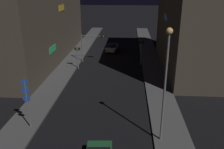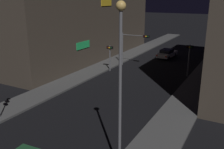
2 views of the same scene
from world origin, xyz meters
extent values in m
cube|color=#4C4C4C|center=(-6.45, 30.13, 0.09)|extent=(3.04, 64.25, 0.18)
cube|color=#4C4C4C|center=(6.45, 30.13, 0.09)|extent=(3.04, 64.25, 0.18)
cube|color=#473D33|center=(-13.81, 30.89, 9.14)|extent=(11.68, 30.18, 18.29)
cube|color=#26CC66|center=(-7.93, 24.85, 3.29)|extent=(0.08, 2.80, 0.90)
cube|color=yellow|center=(-7.93, 30.89, 8.41)|extent=(0.08, 2.80, 0.90)
cube|color=#473D33|center=(12.25, 27.66, 8.16)|extent=(8.58, 20.04, 16.32)
cube|color=yellow|center=(7.93, 23.65, 2.94)|extent=(0.08, 2.80, 0.90)
cube|color=#337FE5|center=(7.93, 27.66, 7.51)|extent=(0.08, 2.80, 0.90)
cube|color=silver|center=(-0.39, 36.72, 0.62)|extent=(2.22, 4.55, 0.60)
cube|color=black|center=(-0.41, 36.52, 1.17)|extent=(1.77, 2.12, 0.50)
cube|color=red|center=(-1.35, 34.59, 0.72)|extent=(0.24, 0.08, 0.16)
cube|color=red|center=(0.14, 34.44, 0.72)|extent=(0.24, 0.08, 0.16)
cylinder|color=black|center=(-1.05, 38.16, 0.32)|extent=(0.28, 0.66, 0.64)
cylinder|color=black|center=(0.54, 38.00, 0.32)|extent=(0.28, 0.66, 0.64)
cylinder|color=black|center=(-1.32, 35.44, 0.32)|extent=(0.28, 0.66, 0.64)
cylinder|color=black|center=(0.28, 35.29, 0.32)|extent=(0.28, 0.66, 0.64)
cylinder|color=slate|center=(-4.68, 29.62, 2.26)|extent=(0.16, 0.16, 4.52)
cylinder|color=slate|center=(-2.94, 29.62, 4.27)|extent=(3.47, 0.10, 0.10)
cube|color=black|center=(-1.21, 29.62, 4.27)|extent=(0.80, 0.28, 0.32)
sphere|color=#3F0C0C|center=(-1.45, 29.45, 4.27)|extent=(0.20, 0.20, 0.20)
sphere|color=yellow|center=(-1.21, 29.45, 4.27)|extent=(0.20, 0.20, 0.20)
sphere|color=#0C3319|center=(-0.96, 29.45, 4.27)|extent=(0.20, 0.20, 0.20)
cylinder|color=slate|center=(-4.68, 26.06, 1.66)|extent=(0.16, 0.16, 3.32)
cube|color=black|center=(-4.68, 26.06, 3.07)|extent=(0.80, 0.28, 0.32)
sphere|color=#3F0C0C|center=(-4.93, 25.88, 3.07)|extent=(0.20, 0.20, 0.20)
sphere|color=yellow|center=(-4.68, 25.88, 3.07)|extent=(0.20, 0.20, 0.20)
sphere|color=#0C3319|center=(-4.43, 25.88, 3.07)|extent=(0.20, 0.20, 0.20)
cylinder|color=slate|center=(4.68, 28.47, 1.93)|extent=(0.16, 0.16, 3.87)
cube|color=black|center=(4.68, 28.47, 3.62)|extent=(0.80, 0.28, 0.32)
sphere|color=#3F0C0C|center=(4.43, 28.30, 3.62)|extent=(0.20, 0.20, 0.20)
sphere|color=yellow|center=(4.68, 28.30, 3.62)|extent=(0.20, 0.20, 0.20)
sphere|color=#0C3319|center=(4.93, 28.30, 3.62)|extent=(0.20, 0.20, 0.20)
cylinder|color=slate|center=(-5.61, 10.01, 2.34)|extent=(0.10, 0.10, 4.33)
cylinder|color=blue|center=(-5.61, 9.99, 4.36)|extent=(0.58, 0.03, 0.58)
cylinder|color=blue|center=(-5.61, 9.99, 3.62)|extent=(0.64, 0.03, 0.64)
cylinder|color=blue|center=(-5.61, 9.99, 2.90)|extent=(0.63, 0.03, 0.63)
cylinder|color=slate|center=(5.47, 8.98, 4.39)|extent=(0.16, 0.16, 8.41)
sphere|color=#F9C666|center=(5.47, 8.98, 8.83)|extent=(0.48, 0.48, 0.48)
camera|label=1|loc=(2.74, -7.34, 11.71)|focal=38.32mm
camera|label=2|loc=(10.86, -1.65, 9.22)|focal=40.89mm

